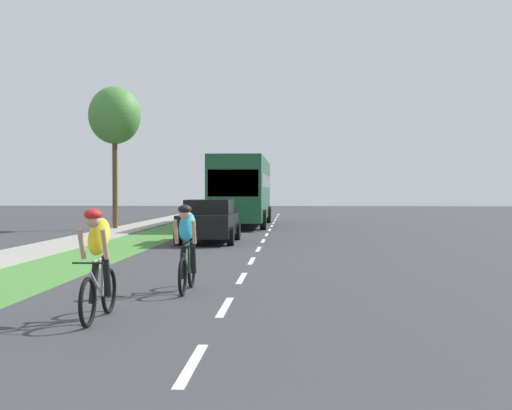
{
  "coord_description": "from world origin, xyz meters",
  "views": [
    {
      "loc": [
        1.05,
        -2.21,
        1.82
      ],
      "look_at": [
        -0.31,
        23.15,
        1.29
      ],
      "focal_mm": 47.21,
      "sensor_mm": 36.0,
      "label": 1
    }
  ],
  "objects": [
    {
      "name": "street_tree_near",
      "position": [
        -7.36,
        29.35,
        5.37
      ],
      "size": [
        2.47,
        2.47,
        6.77
      ],
      "color": "brown",
      "rests_on": "ground_plane"
    },
    {
      "name": "cyclist_trailing",
      "position": [
        -0.84,
        9.78,
        0.81
      ],
      "size": [
        0.42,
        1.72,
        1.58
      ],
      "color": "black",
      "rests_on": "ground_plane"
    },
    {
      "name": "ground_plane",
      "position": [
        0.0,
        20.0,
        0.0
      ],
      "size": [
        120.0,
        120.0,
        0.0
      ],
      "primitive_type": "plane",
      "color": "#38383A"
    },
    {
      "name": "lane_markings_center",
      "position": [
        0.0,
        24.0,
        0.0
      ],
      "size": [
        0.12,
        54.3,
        0.01
      ],
      "color": "white",
      "rests_on": "ground_plane"
    },
    {
      "name": "sidewalk_concrete",
      "position": [
        -6.72,
        20.0,
        0.0
      ],
      "size": [
        1.93,
        70.0,
        0.1
      ],
      "primitive_type": "cube",
      "color": "#9E998E",
      "rests_on": "ground_plane"
    },
    {
      "name": "sedan_black",
      "position": [
        -1.87,
        21.43,
        0.77
      ],
      "size": [
        1.98,
        4.3,
        1.52
      ],
      "color": "black",
      "rests_on": "ground_plane"
    },
    {
      "name": "bus_dark_green",
      "position": [
        -1.55,
        33.13,
        1.98
      ],
      "size": [
        2.78,
        11.6,
        3.48
      ],
      "color": "#194C2D",
      "rests_on": "ground_plane"
    },
    {
      "name": "cyclist_lead",
      "position": [
        -1.67,
        7.06,
        0.81
      ],
      "size": [
        0.42,
        1.72,
        1.58
      ],
      "color": "black",
      "rests_on": "ground_plane"
    },
    {
      "name": "grass_verge",
      "position": [
        -4.6,
        20.0,
        0.0
      ],
      "size": [
        2.31,
        70.0,
        0.01
      ],
      "primitive_type": "cube",
      "color": "#478438",
      "rests_on": "ground_plane"
    }
  ]
}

